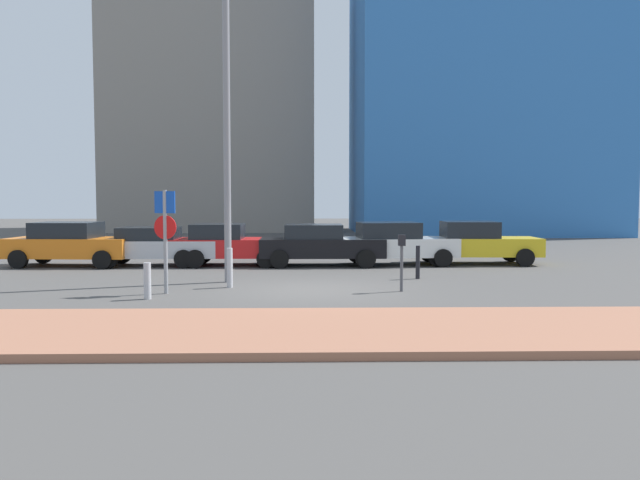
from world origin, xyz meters
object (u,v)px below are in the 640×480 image
object	(u,v)px
parking_sign_post	(165,229)
parked_car_white	(396,243)
parking_meter	(402,255)
traffic_bollard_far	(230,268)
parked_car_red	(226,244)
parked_car_black	(320,244)
parked_car_yellow	(474,243)
street_lamp	(227,107)
parked_car_silver	(155,246)
traffic_bollard_near	(418,262)
parked_car_orange	(70,243)
traffic_bollard_mid	(147,281)

from	to	relation	value
parking_sign_post	parked_car_white	bearing A→B (deg)	45.00
parking_meter	traffic_bollard_far	distance (m)	4.60
parked_car_red	parked_car_black	size ratio (longest dim) A/B	0.95
parked_car_yellow	parking_meter	distance (m)	7.77
parked_car_red	traffic_bollard_far	xyz separation A→B (m)	(0.81, -5.70, -0.23)
street_lamp	parking_meter	bearing A→B (deg)	-22.76
parked_car_red	parking_meter	xyz separation A→B (m)	(5.31, -6.54, 0.18)
parked_car_silver	parked_car_black	size ratio (longest dim) A/B	1.00
parked_car_black	traffic_bollard_far	world-z (taller)	parked_car_black
parked_car_yellow	traffic_bollard_near	size ratio (longest dim) A/B	4.64
parked_car_silver	traffic_bollard_near	xyz separation A→B (m)	(8.68, -3.89, -0.23)
parking_sign_post	street_lamp	size ratio (longest dim) A/B	0.30
traffic_bollard_far	parked_car_red	bearing A→B (deg)	98.05
parked_car_black	parking_sign_post	size ratio (longest dim) A/B	1.69
parked_car_orange	traffic_bollard_far	xyz separation A→B (m)	(6.29, -5.61, -0.27)
parked_car_red	traffic_bollard_near	size ratio (longest dim) A/B	4.22
parked_car_orange	parked_car_white	bearing A→B (deg)	0.39
traffic_bollard_mid	parked_car_yellow	bearing A→B (deg)	38.63
parked_car_silver	street_lamp	world-z (taller)	street_lamp
traffic_bollard_mid	parking_sign_post	bearing A→B (deg)	74.10
parked_car_yellow	traffic_bollard_mid	size ratio (longest dim) A/B	5.26
parked_car_orange	parked_car_silver	world-z (taller)	parked_car_orange
parked_car_silver	parked_car_black	distance (m)	5.87
parked_car_red	traffic_bollard_far	distance (m)	5.76
traffic_bollard_mid	parked_car_white	bearing A→B (deg)	47.44
parked_car_red	parked_car_black	distance (m)	3.38
parked_car_white	parking_sign_post	world-z (taller)	parking_sign_post
parked_car_silver	parking_meter	size ratio (longest dim) A/B	2.99
parked_car_white	street_lamp	bearing A→B (deg)	-140.15
parked_car_red	street_lamp	world-z (taller)	street_lamp
parking_meter	traffic_bollard_mid	xyz separation A→B (m)	(-6.23, -1.11, -0.51)
parked_car_silver	parking_meter	distance (m)	10.13
street_lamp	traffic_bollard_far	size ratio (longest dim) A/B	8.13
parking_sign_post	traffic_bollard_mid	distance (m)	1.50
parked_car_silver	traffic_bollard_near	size ratio (longest dim) A/B	4.42
parking_sign_post	traffic_bollard_mid	world-z (taller)	parking_sign_post
parked_car_black	traffic_bollard_near	size ratio (longest dim) A/B	4.44
parked_car_red	parking_meter	distance (m)	8.43
parking_meter	traffic_bollard_mid	distance (m)	6.35
parked_car_black	parked_car_silver	bearing A→B (deg)	179.11
parked_car_red	traffic_bollard_near	xyz separation A→B (m)	(6.19, -3.98, -0.27)
parked_car_orange	parked_car_yellow	distance (m)	14.50
parking_sign_post	traffic_bollard_near	size ratio (longest dim) A/B	2.63
street_lamp	traffic_bollard_near	size ratio (longest dim) A/B	8.75
parking_sign_post	parked_car_orange	bearing A→B (deg)	125.80
parked_car_yellow	street_lamp	size ratio (longest dim) A/B	0.53
traffic_bollard_mid	traffic_bollard_far	bearing A→B (deg)	48.53
parked_car_orange	parked_car_red	distance (m)	5.49
parked_car_silver	street_lamp	distance (m)	6.93
parked_car_black	parked_car_yellow	size ratio (longest dim) A/B	0.96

